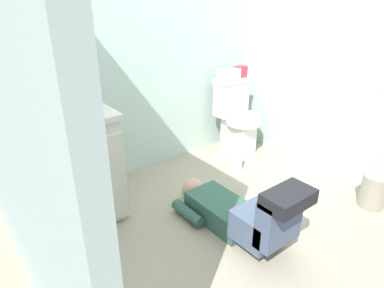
{
  "coord_description": "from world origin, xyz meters",
  "views": [
    {
      "loc": [
        -1.5,
        -1.6,
        1.58
      ],
      "look_at": [
        0.02,
        0.35,
        0.45
      ],
      "focal_mm": 32.32,
      "sensor_mm": 36.0,
      "label": 1
    }
  ],
  "objects_px": {
    "tissue_box": "(229,74)",
    "bottle_pink": "(55,102)",
    "faucet": "(56,101)",
    "toiletry_bag": "(240,72)",
    "toilet": "(236,118)",
    "bottle_amber": "(43,104)",
    "vanity_cabinet": "(74,167)",
    "soap_dispenser": "(26,104)",
    "bottle_blue": "(64,102)",
    "person_plumber": "(239,212)",
    "toilet_paper_roll": "(309,169)",
    "trash_can": "(373,191)",
    "paper_towel_roll": "(236,160)"
  },
  "relations": [
    {
      "from": "tissue_box",
      "to": "bottle_pink",
      "type": "bearing_deg",
      "value": -175.68
    },
    {
      "from": "faucet",
      "to": "toiletry_bag",
      "type": "height_order",
      "value": "faucet"
    },
    {
      "from": "toilet",
      "to": "tissue_box",
      "type": "bearing_deg",
      "value": 116.43
    },
    {
      "from": "bottle_amber",
      "to": "vanity_cabinet",
      "type": "bearing_deg",
      "value": -40.19
    },
    {
      "from": "toilet",
      "to": "toiletry_bag",
      "type": "xyz_separation_m",
      "value": [
        0.1,
        0.09,
        0.44
      ]
    },
    {
      "from": "toilet",
      "to": "soap_dispenser",
      "type": "xyz_separation_m",
      "value": [
        -1.91,
        0.02,
        0.52
      ]
    },
    {
      "from": "faucet",
      "to": "bottle_pink",
      "type": "bearing_deg",
      "value": -108.26
    },
    {
      "from": "toilet",
      "to": "bottle_pink",
      "type": "distance_m",
      "value": 1.83
    },
    {
      "from": "toilet",
      "to": "bottle_blue",
      "type": "distance_m",
      "value": 1.76
    },
    {
      "from": "toiletry_bag",
      "to": "bottle_amber",
      "type": "distance_m",
      "value": 1.93
    },
    {
      "from": "person_plumber",
      "to": "soap_dispenser",
      "type": "height_order",
      "value": "soap_dispenser"
    },
    {
      "from": "person_plumber",
      "to": "bottle_amber",
      "type": "distance_m",
      "value": 1.49
    },
    {
      "from": "soap_dispenser",
      "to": "toilet_paper_roll",
      "type": "relative_size",
      "value": 1.51
    },
    {
      "from": "toilet",
      "to": "toilet_paper_roll",
      "type": "height_order",
      "value": "toilet"
    },
    {
      "from": "toilet",
      "to": "bottle_amber",
      "type": "distance_m",
      "value": 1.89
    },
    {
      "from": "faucet",
      "to": "trash_can",
      "type": "xyz_separation_m",
      "value": [
        1.86,
        -1.42,
        -0.74
      ]
    },
    {
      "from": "toiletry_bag",
      "to": "faucet",
      "type": "bearing_deg",
      "value": -178.39
    },
    {
      "from": "vanity_cabinet",
      "to": "soap_dispenser",
      "type": "height_order",
      "value": "soap_dispenser"
    },
    {
      "from": "toiletry_bag",
      "to": "person_plumber",
      "type": "bearing_deg",
      "value": -134.06
    },
    {
      "from": "toilet_paper_roll",
      "to": "faucet",
      "type": "bearing_deg",
      "value": 156.91
    },
    {
      "from": "person_plumber",
      "to": "bottle_pink",
      "type": "xyz_separation_m",
      "value": [
        -0.82,
        0.94,
        0.71
      ]
    },
    {
      "from": "faucet",
      "to": "bottle_amber",
      "type": "distance_m",
      "value": 0.12
    },
    {
      "from": "faucet",
      "to": "soap_dispenser",
      "type": "height_order",
      "value": "soap_dispenser"
    },
    {
      "from": "soap_dispenser",
      "to": "bottle_blue",
      "type": "distance_m",
      "value": 0.23
    },
    {
      "from": "toiletry_bag",
      "to": "toilet_paper_roll",
      "type": "distance_m",
      "value": 1.15
    },
    {
      "from": "tissue_box",
      "to": "bottle_pink",
      "type": "height_order",
      "value": "bottle_pink"
    },
    {
      "from": "toilet",
      "to": "paper_towel_roll",
      "type": "distance_m",
      "value": 0.51
    },
    {
      "from": "toiletry_bag",
      "to": "trash_can",
      "type": "xyz_separation_m",
      "value": [
        0.03,
        -1.48,
        -0.67
      ]
    },
    {
      "from": "trash_can",
      "to": "faucet",
      "type": "bearing_deg",
      "value": 142.49
    },
    {
      "from": "vanity_cabinet",
      "to": "person_plumber",
      "type": "distance_m",
      "value": 1.2
    },
    {
      "from": "person_plumber",
      "to": "paper_towel_roll",
      "type": "distance_m",
      "value": 0.91
    },
    {
      "from": "tissue_box",
      "to": "toiletry_bag",
      "type": "distance_m",
      "value": 0.15
    },
    {
      "from": "toiletry_bag",
      "to": "toilet",
      "type": "bearing_deg",
      "value": -139.23
    },
    {
      "from": "vanity_cabinet",
      "to": "trash_can",
      "type": "relative_size",
      "value": 3.06
    },
    {
      "from": "person_plumber",
      "to": "paper_towel_roll",
      "type": "height_order",
      "value": "person_plumber"
    },
    {
      "from": "bottle_pink",
      "to": "bottle_blue",
      "type": "height_order",
      "value": "bottle_pink"
    },
    {
      "from": "toiletry_bag",
      "to": "soap_dispenser",
      "type": "relative_size",
      "value": 0.75
    },
    {
      "from": "faucet",
      "to": "toilet_paper_roll",
      "type": "xyz_separation_m",
      "value": [
        1.92,
        -0.82,
        -0.82
      ]
    },
    {
      "from": "soap_dispenser",
      "to": "toiletry_bag",
      "type": "bearing_deg",
      "value": 2.03
    },
    {
      "from": "person_plumber",
      "to": "toiletry_bag",
      "type": "distance_m",
      "value": 1.62
    },
    {
      "from": "vanity_cabinet",
      "to": "toilet_paper_roll",
      "type": "height_order",
      "value": "vanity_cabinet"
    },
    {
      "from": "toilet_paper_roll",
      "to": "toiletry_bag",
      "type": "bearing_deg",
      "value": 95.66
    },
    {
      "from": "faucet",
      "to": "person_plumber",
      "type": "xyz_separation_m",
      "value": [
        0.79,
        -1.02,
        -0.69
      ]
    },
    {
      "from": "person_plumber",
      "to": "bottle_amber",
      "type": "relative_size",
      "value": 8.9
    },
    {
      "from": "bottle_pink",
      "to": "trash_can",
      "type": "distance_m",
      "value": 2.43
    },
    {
      "from": "soap_dispenser",
      "to": "bottle_pink",
      "type": "bearing_deg",
      "value": -19.22
    },
    {
      "from": "vanity_cabinet",
      "to": "bottle_amber",
      "type": "height_order",
      "value": "bottle_amber"
    },
    {
      "from": "vanity_cabinet",
      "to": "trash_can",
      "type": "height_order",
      "value": "vanity_cabinet"
    },
    {
      "from": "vanity_cabinet",
      "to": "paper_towel_roll",
      "type": "xyz_separation_m",
      "value": [
        1.42,
        -0.21,
        -0.31
      ]
    },
    {
      "from": "toiletry_bag",
      "to": "bottle_blue",
      "type": "relative_size",
      "value": 1.16
    }
  ]
}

